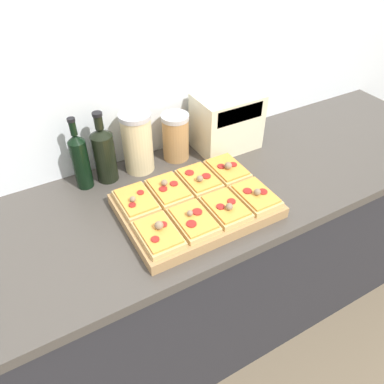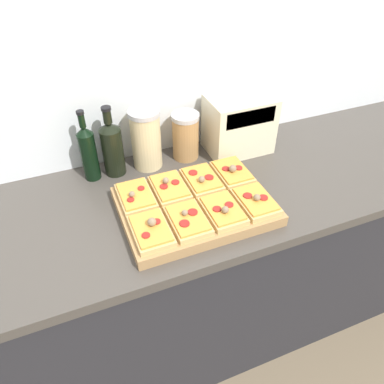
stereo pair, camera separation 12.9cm
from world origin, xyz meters
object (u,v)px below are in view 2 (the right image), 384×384
(olive_oil_bottle, at_px, (88,152))
(wine_bottle, at_px, (112,147))
(grain_jar_tall, at_px, (146,139))
(grain_jar_short, at_px, (186,136))
(toaster_oven, at_px, (239,124))
(cutting_board, at_px, (195,206))

(olive_oil_bottle, height_order, wine_bottle, olive_oil_bottle)
(grain_jar_tall, relative_size, grain_jar_short, 1.25)
(grain_jar_short, xyz_separation_m, toaster_oven, (0.23, -0.03, 0.02))
(olive_oil_bottle, height_order, toaster_oven, olive_oil_bottle)
(wine_bottle, height_order, toaster_oven, wine_bottle)
(olive_oil_bottle, bearing_deg, wine_bottle, 0.00)
(olive_oil_bottle, relative_size, grain_jar_tall, 1.17)
(olive_oil_bottle, height_order, grain_jar_short, olive_oil_bottle)
(olive_oil_bottle, distance_m, wine_bottle, 0.09)
(olive_oil_bottle, xyz_separation_m, toaster_oven, (0.61, -0.03, 0.00))
(cutting_board, distance_m, olive_oil_bottle, 0.45)
(cutting_board, height_order, wine_bottle, wine_bottle)
(grain_jar_short, height_order, toaster_oven, toaster_oven)
(wine_bottle, distance_m, grain_jar_short, 0.30)
(grain_jar_tall, xyz_separation_m, toaster_oven, (0.39, -0.03, -0.00))
(grain_jar_tall, bearing_deg, grain_jar_short, 0.00)
(cutting_board, xyz_separation_m, grain_jar_tall, (-0.07, 0.33, 0.10))
(cutting_board, distance_m, toaster_oven, 0.45)
(grain_jar_short, bearing_deg, olive_oil_bottle, -180.00)
(cutting_board, bearing_deg, grain_jar_short, 74.42)
(olive_oil_bottle, bearing_deg, grain_jar_tall, 0.00)
(olive_oil_bottle, bearing_deg, cutting_board, -47.84)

